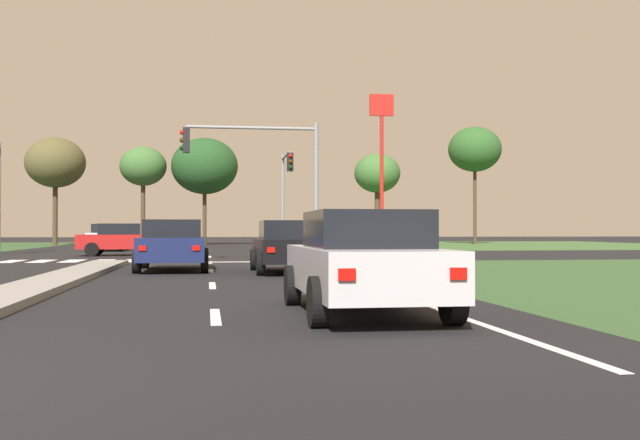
% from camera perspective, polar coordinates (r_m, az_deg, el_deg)
% --- Properties ---
extents(ground_plane, '(200.00, 200.00, 0.00)m').
position_cam_1_polar(ground_plane, '(36.07, -13.88, -2.67)').
color(ground_plane, black).
extents(grass_verge_far_right, '(35.00, 35.00, 0.01)m').
position_cam_1_polar(grass_verge_far_right, '(64.32, 11.63, -1.83)').
color(grass_verge_far_right, '#385B2D').
rests_on(grass_verge_far_right, ground).
extents(median_island_near, '(1.20, 22.00, 0.14)m').
position_cam_1_polar(median_island_near, '(17.26, -19.83, -4.50)').
color(median_island_near, gray).
rests_on(median_island_near, ground).
extents(median_island_far, '(1.20, 36.00, 0.14)m').
position_cam_1_polar(median_island_far, '(60.99, -11.67, -1.82)').
color(median_island_far, '#ADA89E').
rests_on(median_island_far, ground).
extents(lane_dash_near, '(0.14, 2.00, 0.01)m').
position_cam_1_polar(lane_dash_near, '(10.72, -7.86, -7.20)').
color(lane_dash_near, silver).
rests_on(lane_dash_near, ground).
extents(lane_dash_second, '(0.14, 2.00, 0.01)m').
position_cam_1_polar(lane_dash_second, '(16.69, -8.09, -4.89)').
color(lane_dash_second, silver).
rests_on(lane_dash_second, ground).
extents(lane_dash_third, '(0.14, 2.00, 0.01)m').
position_cam_1_polar(lane_dash_third, '(22.68, -8.19, -3.80)').
color(lane_dash_third, silver).
rests_on(lane_dash_third, ground).
extents(lane_dash_fourth, '(0.14, 2.00, 0.01)m').
position_cam_1_polar(lane_dash_fourth, '(28.68, -8.26, -3.16)').
color(lane_dash_fourth, silver).
rests_on(lane_dash_fourth, ground).
extents(lane_dash_fifth, '(0.14, 2.00, 0.01)m').
position_cam_1_polar(lane_dash_fifth, '(34.67, -8.30, -2.75)').
color(lane_dash_fifth, silver).
rests_on(lane_dash_fifth, ground).
extents(edge_line_right, '(0.14, 24.00, 0.01)m').
position_cam_1_polar(edge_line_right, '(18.26, 2.49, -4.54)').
color(edge_line_right, silver).
rests_on(edge_line_right, ground).
extents(stop_bar_near, '(6.40, 0.50, 0.01)m').
position_cam_1_polar(stop_bar_near, '(28.92, -7.66, -3.14)').
color(stop_bar_near, silver).
rests_on(stop_bar_near, ground).
extents(crosswalk_bar_third, '(0.70, 2.80, 0.01)m').
position_cam_1_polar(crosswalk_bar_third, '(31.61, -22.20, -2.89)').
color(crosswalk_bar_third, silver).
rests_on(crosswalk_bar_third, ground).
extents(crosswalk_bar_fourth, '(0.70, 2.80, 0.01)m').
position_cam_1_polar(crosswalk_bar_fourth, '(31.36, -20.16, -2.92)').
color(crosswalk_bar_fourth, silver).
rests_on(crosswalk_bar_fourth, ground).
extents(crosswalk_bar_fifth, '(0.70, 2.80, 0.01)m').
position_cam_1_polar(crosswalk_bar_fifth, '(31.15, -18.08, -2.94)').
color(crosswalk_bar_fifth, silver).
rests_on(crosswalk_bar_fifth, ground).
extents(crosswalk_bar_sixth, '(0.70, 2.80, 0.01)m').
position_cam_1_polar(crosswalk_bar_sixth, '(30.98, -15.98, -2.96)').
color(crosswalk_bar_sixth, silver).
rests_on(crosswalk_bar_sixth, ground).
extents(crosswalk_bar_seventh, '(0.70, 2.80, 0.01)m').
position_cam_1_polar(crosswalk_bar_seventh, '(30.85, -13.86, -2.98)').
color(crosswalk_bar_seventh, silver).
rests_on(crosswalk_bar_seventh, ground).
extents(crosswalk_bar_eighth, '(0.70, 2.80, 0.01)m').
position_cam_1_polar(crosswalk_bar_eighth, '(30.76, -11.72, -2.99)').
color(crosswalk_bar_eighth, silver).
rests_on(crosswalk_bar_eighth, ground).
extents(car_red_second, '(4.23, 2.04, 1.52)m').
position_cam_1_polar(car_red_second, '(37.18, -14.57, -1.41)').
color(car_red_second, '#A31919').
rests_on(car_red_second, ground).
extents(car_black_third, '(1.95, 4.39, 1.48)m').
position_cam_1_polar(car_black_third, '(21.60, -2.44, -1.96)').
color(car_black_third, black).
rests_on(car_black_third, ground).
extents(car_silver_fourth, '(1.95, 4.50, 1.48)m').
position_cam_1_polar(car_silver_fourth, '(10.91, 3.30, -3.12)').
color(car_silver_fourth, '#B7B7BC').
rests_on(car_silver_fourth, ground).
extents(car_navy_fifth, '(2.09, 4.57, 1.51)m').
position_cam_1_polar(car_navy_fifth, '(23.09, -10.98, -1.82)').
color(car_navy_fifth, '#161E47').
rests_on(car_navy_fifth, ground).
extents(car_white_sixth, '(2.09, 4.42, 1.57)m').
position_cam_1_polar(car_white_sixth, '(46.10, -15.66, -1.24)').
color(car_white_sixth, silver).
rests_on(car_white_sixth, ground).
extents(traffic_signal_near_right, '(5.36, 0.32, 5.41)m').
position_cam_1_polar(traffic_signal_near_right, '(29.49, -4.14, 4.24)').
color(traffic_signal_near_right, gray).
rests_on(traffic_signal_near_right, ground).
extents(traffic_signal_far_right, '(0.32, 4.17, 5.48)m').
position_cam_1_polar(traffic_signal_far_right, '(41.29, -2.61, 2.77)').
color(traffic_signal_far_right, gray).
rests_on(traffic_signal_far_right, ground).
extents(fastfood_pole_sign, '(1.80, 0.40, 11.33)m').
position_cam_1_polar(fastfood_pole_sign, '(57.04, 4.65, 6.36)').
color(fastfood_pole_sign, red).
rests_on(fastfood_pole_sign, ground).
extents(treeline_second, '(4.78, 4.78, 8.73)m').
position_cam_1_polar(treeline_second, '(65.24, -19.26, 4.06)').
color(treeline_second, '#423323').
rests_on(treeline_second, ground).
extents(treeline_third, '(3.76, 3.76, 8.01)m').
position_cam_1_polar(treeline_third, '(63.37, -13.14, 3.91)').
color(treeline_third, '#423323').
rests_on(treeline_third, ground).
extents(treeline_fourth, '(5.45, 5.45, 8.80)m').
position_cam_1_polar(treeline_fourth, '(63.18, -8.66, 4.01)').
color(treeline_fourth, '#423323').
rests_on(treeline_fourth, ground).
extents(treeline_fifth, '(4.13, 4.13, 8.07)m').
position_cam_1_polar(treeline_fifth, '(68.23, 4.32, 3.47)').
color(treeline_fifth, '#423323').
rests_on(treeline_fifth, ground).
extents(treeline_sixth, '(4.60, 4.60, 10.20)m').
position_cam_1_polar(treeline_sixth, '(67.54, 11.55, 5.20)').
color(treeline_sixth, '#423323').
rests_on(treeline_sixth, ground).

